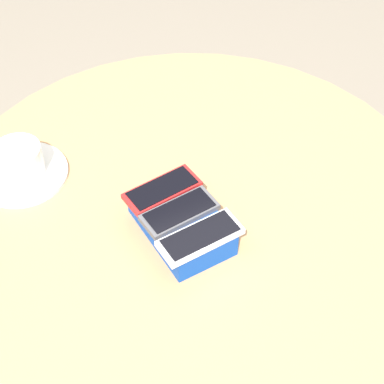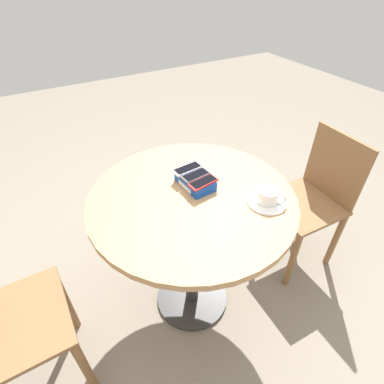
{
  "view_description": "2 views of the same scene",
  "coord_description": "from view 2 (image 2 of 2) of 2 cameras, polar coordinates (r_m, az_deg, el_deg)",
  "views": [
    {
      "loc": [
        -0.67,
        0.33,
        1.58
      ],
      "look_at": [
        0.0,
        0.0,
        0.79
      ],
      "focal_mm": 60.0,
      "sensor_mm": 36.0,
      "label": 1
    },
    {
      "loc": [
        0.84,
        -0.48,
        1.57
      ],
      "look_at": [
        0.0,
        0.0,
        0.79
      ],
      "focal_mm": 28.0,
      "sensor_mm": 36.0,
      "label": 2
    }
  ],
  "objects": [
    {
      "name": "ground_plane",
      "position": [
        1.85,
        0.0,
        -19.51
      ],
      "size": [
        8.0,
        8.0,
        0.0
      ],
      "primitive_type": "plane",
      "color": "gray"
    },
    {
      "name": "round_table",
      "position": [
        1.35,
        0.0,
        -5.27
      ],
      "size": [
        0.88,
        0.88,
        0.77
      ],
      "color": "#2D2D2D",
      "rests_on": "ground_plane"
    },
    {
      "name": "phone_box",
      "position": [
        1.3,
        0.59,
        2.1
      ],
      "size": [
        0.18,
        0.12,
        0.05
      ],
      "color": "#0F42AD",
      "rests_on": "round_table"
    },
    {
      "name": "phone_white",
      "position": [
        1.33,
        -0.85,
        4.44
      ],
      "size": [
        0.06,
        0.14,
        0.01
      ],
      "color": "silver",
      "rests_on": "phone_box"
    },
    {
      "name": "phone_gray",
      "position": [
        1.29,
        0.71,
        3.18
      ],
      "size": [
        0.07,
        0.13,
        0.01
      ],
      "color": "#515156",
      "rests_on": "phone_box"
    },
    {
      "name": "phone_red",
      "position": [
        1.25,
        2.17,
        1.89
      ],
      "size": [
        0.07,
        0.13,
        0.01
      ],
      "color": "red",
      "rests_on": "phone_box"
    },
    {
      "name": "saucer",
      "position": [
        1.26,
        14.04,
        -1.81
      ],
      "size": [
        0.16,
        0.16,
        0.01
      ],
      "primitive_type": "cylinder",
      "color": "white",
      "rests_on": "round_table"
    },
    {
      "name": "coffee_cup",
      "position": [
        1.24,
        14.4,
        -0.67
      ],
      "size": [
        0.1,
        0.09,
        0.06
      ],
      "color": "white",
      "rests_on": "saucer"
    },
    {
      "name": "chair_far_side",
      "position": [
        1.88,
        21.63,
        -1.53
      ],
      "size": [
        0.4,
        0.4,
        0.84
      ],
      "color": "brown",
      "rests_on": "ground_plane"
    }
  ]
}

